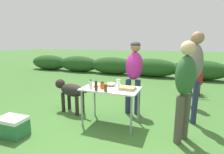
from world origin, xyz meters
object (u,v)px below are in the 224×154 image
object	(u,v)px
standing_person_in_navy_coat	(134,69)
standing_person_in_gray_fleece	(185,84)
bbq_sauce_bottle	(96,85)
beer_bottle	(106,87)
dog	(70,91)
paper_cup_stack	(118,83)
camp_chair_green_behind_table	(193,80)
hot_sauce_bottle	(102,85)
food_tray	(127,88)
mayo_bottle	(91,84)
standing_person_with_beanie	(188,70)
mixing_bowl	(111,84)
standing_person_in_dark_puffer	(195,68)
plate_stack	(96,85)
cooler_box	(13,127)
folding_table	(111,92)

from	to	relation	value
standing_person_in_navy_coat	standing_person_in_gray_fleece	size ratio (longest dim) A/B	0.99
bbq_sauce_bottle	beer_bottle	world-z (taller)	bbq_sauce_bottle
beer_bottle	dog	world-z (taller)	beer_bottle
paper_cup_stack	standing_person_in_navy_coat	size ratio (longest dim) A/B	0.09
camp_chair_green_behind_table	hot_sauce_bottle	bearing A→B (deg)	-124.81
food_tray	bbq_sauce_bottle	size ratio (longest dim) A/B	1.67
mayo_bottle	bbq_sauce_bottle	distance (m)	0.16
standing_person_with_beanie	camp_chair_green_behind_table	world-z (taller)	standing_person_with_beanie
mixing_bowl	beer_bottle	world-z (taller)	beer_bottle
food_tray	standing_person_in_gray_fleece	xyz separation A→B (m)	(0.97, -0.13, 0.21)
standing_person_in_gray_fleece	camp_chair_green_behind_table	distance (m)	2.93
standing_person_with_beanie	dog	size ratio (longest dim) A/B	1.47
hot_sauce_bottle	standing_person_in_dark_puffer	world-z (taller)	standing_person_in_dark_puffer
standing_person_in_gray_fleece	standing_person_with_beanie	distance (m)	1.88
standing_person_in_navy_coat	camp_chair_green_behind_table	world-z (taller)	standing_person_in_navy_coat
paper_cup_stack	mixing_bowl	bearing A→B (deg)	173.09
bbq_sauce_bottle	standing_person_in_dark_puffer	xyz separation A→B (m)	(1.68, 0.94, 0.29)
hot_sauce_bottle	dog	world-z (taller)	hot_sauce_bottle
mayo_bottle	standing_person_in_gray_fleece	bearing A→B (deg)	1.66
plate_stack	hot_sauce_bottle	distance (m)	0.24
standing_person_in_gray_fleece	cooler_box	world-z (taller)	standing_person_in_gray_fleece
paper_cup_stack	standing_person_in_gray_fleece	size ratio (longest dim) A/B	0.09
beer_bottle	standing_person_in_dark_puffer	bearing A→B (deg)	32.04
bbq_sauce_bottle	standing_person_in_dark_puffer	world-z (taller)	standing_person_in_dark_puffer
beer_bottle	hot_sauce_bottle	xyz separation A→B (m)	(-0.13, 0.15, -0.01)
dog	camp_chair_green_behind_table	bearing A→B (deg)	-37.52
standing_person_in_navy_coat	standing_person_in_dark_puffer	distance (m)	1.23
mixing_bowl	standing_person_in_gray_fleece	distance (m)	1.41
paper_cup_stack	standing_person_in_gray_fleece	bearing A→B (deg)	-13.30
mixing_bowl	cooler_box	bearing A→B (deg)	-138.11
food_tray	mixing_bowl	distance (m)	0.44
hot_sauce_bottle	dog	xyz separation A→B (m)	(-0.98, 0.36, -0.31)
dog	cooler_box	distance (m)	1.38
dog	standing_person_with_beanie	bearing A→B (deg)	-49.23
mixing_bowl	paper_cup_stack	xyz separation A→B (m)	(0.16, -0.02, 0.04)
paper_cup_stack	camp_chair_green_behind_table	xyz separation A→B (m)	(1.52, 2.58, -0.35)
camp_chair_green_behind_table	cooler_box	world-z (taller)	camp_chair_green_behind_table
standing_person_in_navy_coat	camp_chair_green_behind_table	size ratio (longest dim) A/B	1.95
mixing_bowl	paper_cup_stack	bearing A→B (deg)	-6.91
standing_person_in_navy_coat	dog	xyz separation A→B (m)	(-1.37, -0.51, -0.51)
folding_table	standing_person_in_navy_coat	distance (m)	0.88
plate_stack	beer_bottle	size ratio (longest dim) A/B	1.36
paper_cup_stack	food_tray	bearing A→B (deg)	-34.04
bbq_sauce_bottle	cooler_box	distance (m)	1.61
folding_table	standing_person_in_dark_puffer	xyz separation A→B (m)	(1.49, 0.69, 0.46)
beer_bottle	hot_sauce_bottle	size ratio (longest dim) A/B	1.14
mixing_bowl	standing_person_in_gray_fleece	world-z (taller)	standing_person_in_gray_fleece
plate_stack	standing_person_in_dark_puffer	bearing A→B (deg)	20.14
hot_sauce_bottle	camp_chair_green_behind_table	world-z (taller)	hot_sauce_bottle
folding_table	mixing_bowl	world-z (taller)	mixing_bowl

